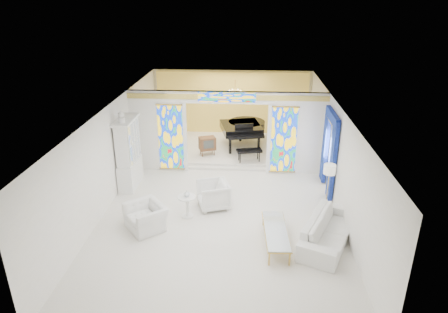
# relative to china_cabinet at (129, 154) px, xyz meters

# --- Properties ---
(floor) EXTENTS (12.00, 12.00, 0.00)m
(floor) POSITION_rel_china_cabinet_xyz_m (3.22, -0.60, -1.17)
(floor) COLOR silver
(floor) RESTS_ON ground
(ceiling) EXTENTS (7.00, 12.00, 0.02)m
(ceiling) POSITION_rel_china_cabinet_xyz_m (3.22, -0.60, 1.83)
(ceiling) COLOR white
(ceiling) RESTS_ON wall_back
(wall_back) EXTENTS (7.00, 0.02, 3.00)m
(wall_back) POSITION_rel_china_cabinet_xyz_m (3.22, 5.40, 0.33)
(wall_back) COLOR white
(wall_back) RESTS_ON floor
(wall_front) EXTENTS (7.00, 0.02, 3.00)m
(wall_front) POSITION_rel_china_cabinet_xyz_m (3.22, -6.60, 0.33)
(wall_front) COLOR white
(wall_front) RESTS_ON floor
(wall_left) EXTENTS (0.02, 12.00, 3.00)m
(wall_left) POSITION_rel_china_cabinet_xyz_m (-0.28, -0.60, 0.33)
(wall_left) COLOR white
(wall_left) RESTS_ON floor
(wall_right) EXTENTS (0.02, 12.00, 3.00)m
(wall_right) POSITION_rel_china_cabinet_xyz_m (6.72, -0.60, 0.33)
(wall_right) COLOR white
(wall_right) RESTS_ON floor
(partition_wall) EXTENTS (7.00, 0.22, 3.00)m
(partition_wall) POSITION_rel_china_cabinet_xyz_m (3.22, 1.40, 0.48)
(partition_wall) COLOR white
(partition_wall) RESTS_ON floor
(stained_glass_left) EXTENTS (0.90, 0.04, 2.40)m
(stained_glass_left) POSITION_rel_china_cabinet_xyz_m (1.19, 1.29, 0.13)
(stained_glass_left) COLOR gold
(stained_glass_left) RESTS_ON partition_wall
(stained_glass_right) EXTENTS (0.90, 0.04, 2.40)m
(stained_glass_right) POSITION_rel_china_cabinet_xyz_m (5.25, 1.29, 0.13)
(stained_glass_right) COLOR gold
(stained_glass_right) RESTS_ON partition_wall
(stained_glass_transom) EXTENTS (2.00, 0.04, 0.34)m
(stained_glass_transom) POSITION_rel_china_cabinet_xyz_m (3.22, 1.29, 1.65)
(stained_glass_transom) COLOR gold
(stained_glass_transom) RESTS_ON partition_wall
(alcove_platform) EXTENTS (6.80, 3.80, 0.18)m
(alcove_platform) POSITION_rel_china_cabinet_xyz_m (3.22, 3.50, -1.08)
(alcove_platform) COLOR silver
(alcove_platform) RESTS_ON floor
(gold_curtain_back) EXTENTS (6.70, 0.10, 2.90)m
(gold_curtain_back) POSITION_rel_china_cabinet_xyz_m (3.22, 5.28, 0.33)
(gold_curtain_back) COLOR gold
(gold_curtain_back) RESTS_ON wall_back
(chandelier) EXTENTS (0.48, 0.48, 0.30)m
(chandelier) POSITION_rel_china_cabinet_xyz_m (3.42, 3.40, 1.38)
(chandelier) COLOR #B99340
(chandelier) RESTS_ON ceiling
(blue_drapes) EXTENTS (0.14, 1.85, 2.65)m
(blue_drapes) POSITION_rel_china_cabinet_xyz_m (6.62, 0.10, 0.41)
(blue_drapes) COLOR navy
(blue_drapes) RESTS_ON wall_right
(china_cabinet) EXTENTS (0.56, 1.46, 2.72)m
(china_cabinet) POSITION_rel_china_cabinet_xyz_m (0.00, 0.00, 0.00)
(china_cabinet) COLOR white
(china_cabinet) RESTS_ON floor
(armchair_left) EXTENTS (1.43, 1.45, 0.71)m
(armchair_left) POSITION_rel_china_cabinet_xyz_m (1.19, -2.62, -0.81)
(armchair_left) COLOR white
(armchair_left) RESTS_ON floor
(armchair_right) EXTENTS (1.15, 1.13, 0.84)m
(armchair_right) POSITION_rel_china_cabinet_xyz_m (2.96, -1.32, -0.75)
(armchair_right) COLOR white
(armchair_right) RESTS_ON floor
(sofa) EXTENTS (1.94, 2.72, 0.74)m
(sofa) POSITION_rel_china_cabinet_xyz_m (6.17, -3.00, -0.80)
(sofa) COLOR silver
(sofa) RESTS_ON floor
(side_table) EXTENTS (0.70, 0.70, 0.66)m
(side_table) POSITION_rel_china_cabinet_xyz_m (2.24, -1.93, -0.73)
(side_table) COLOR white
(side_table) RESTS_ON floor
(vase) EXTENTS (0.21, 0.21, 0.18)m
(vase) POSITION_rel_china_cabinet_xyz_m (2.24, -1.93, -0.41)
(vase) COLOR white
(vase) RESTS_ON side_table
(coffee_table) EXTENTS (0.70, 1.97, 0.43)m
(coffee_table) POSITION_rel_china_cabinet_xyz_m (4.77, -3.17, -0.77)
(coffee_table) COLOR silver
(coffee_table) RESTS_ON floor
(floor_lamp) EXTENTS (0.39, 0.39, 1.47)m
(floor_lamp) POSITION_rel_china_cabinet_xyz_m (6.42, -1.20, 0.09)
(floor_lamp) COLOR #B99340
(floor_lamp) RESTS_ON floor
(grand_piano) EXTENTS (2.08, 3.19, 1.17)m
(grand_piano) POSITION_rel_china_cabinet_xyz_m (3.79, 3.63, -0.20)
(grand_piano) COLOR black
(grand_piano) RESTS_ON alcove_platform
(tv_console) EXTENTS (0.73, 0.62, 0.73)m
(tv_console) POSITION_rel_china_cabinet_xyz_m (2.38, 2.49, -0.52)
(tv_console) COLOR brown
(tv_console) RESTS_ON alcove_platform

